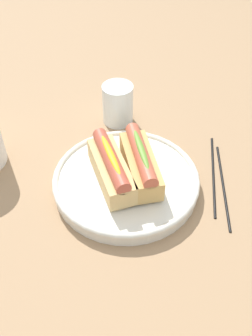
{
  "coord_description": "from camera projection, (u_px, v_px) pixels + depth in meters",
  "views": [
    {
      "loc": [
        -0.47,
        0.05,
        0.54
      ],
      "look_at": [
        0.03,
        0.02,
        0.05
      ],
      "focal_mm": 41.26,
      "sensor_mm": 36.0,
      "label": 1
    }
  ],
  "objects": [
    {
      "name": "ground_plane",
      "position": [
        137.0,
        198.0,
        0.71
      ],
      "size": [
        2.4,
        2.4,
        0.0
      ],
      "primitive_type": "plane",
      "color": "#9E7A56"
    },
    {
      "name": "serving_bowl",
      "position": [
        126.0,
        181.0,
        0.72
      ],
      "size": [
        0.27,
        0.27,
        0.03
      ],
      "color": "silver",
      "rests_on": "ground_plane"
    },
    {
      "name": "hotdog_front",
      "position": [
        141.0,
        162.0,
        0.7
      ],
      "size": [
        0.16,
        0.07,
        0.06
      ],
      "color": "tan",
      "rests_on": "serving_bowl"
    },
    {
      "name": "hotdog_back",
      "position": [
        111.0,
        168.0,
        0.69
      ],
      "size": [
        0.16,
        0.09,
        0.06
      ],
      "color": "#DBB270",
      "rests_on": "serving_bowl"
    },
    {
      "name": "water_glass",
      "position": [
        118.0,
        106.0,
        0.85
      ],
      "size": [
        0.07,
        0.07,
        0.09
      ],
      "color": "white",
      "rests_on": "ground_plane"
    },
    {
      "name": "chopstick_near",
      "position": [
        214.0,
        174.0,
        0.76
      ],
      "size": [
        0.22,
        0.05,
        0.01
      ],
      "primitive_type": "cylinder",
      "rotation": [
        0.0,
        1.57,
        -0.2
      ],
      "color": "black",
      "rests_on": "ground_plane"
    },
    {
      "name": "chopstick_far",
      "position": [
        223.0,
        185.0,
        0.73
      ],
      "size": [
        0.22,
        0.03,
        0.01
      ],
      "primitive_type": "cylinder",
      "rotation": [
        0.0,
        1.57,
        -0.14
      ],
      "color": "black",
      "rests_on": "ground_plane"
    }
  ]
}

